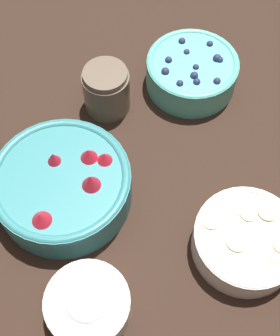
{
  "coord_description": "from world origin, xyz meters",
  "views": [
    {
      "loc": [
        0.41,
        -0.14,
        0.69
      ],
      "look_at": [
        0.05,
        -0.07,
        0.04
      ],
      "focal_mm": 50.0,
      "sensor_mm": 36.0,
      "label": 1
    }
  ],
  "objects_px": {
    "jar_chocolate": "(107,91)",
    "bowl_strawberries": "(63,185)",
    "bowl_bananas": "(246,240)",
    "bowl_cream": "(88,304)",
    "bowl_blueberries": "(192,71)"
  },
  "relations": [
    {
      "from": "bowl_cream",
      "to": "jar_chocolate",
      "type": "height_order",
      "value": "jar_chocolate"
    },
    {
      "from": "bowl_strawberries",
      "to": "bowl_bananas",
      "type": "height_order",
      "value": "bowl_strawberries"
    },
    {
      "from": "jar_chocolate",
      "to": "bowl_strawberries",
      "type": "bearing_deg",
      "value": -29.98
    },
    {
      "from": "bowl_blueberries",
      "to": "bowl_bananas",
      "type": "distance_m",
      "value": 0.34
    },
    {
      "from": "bowl_cream",
      "to": "jar_chocolate",
      "type": "relative_size",
      "value": 1.35
    },
    {
      "from": "bowl_bananas",
      "to": "jar_chocolate",
      "type": "distance_m",
      "value": 0.35
    },
    {
      "from": "bowl_blueberries",
      "to": "bowl_cream",
      "type": "height_order",
      "value": "bowl_blueberries"
    },
    {
      "from": "bowl_blueberries",
      "to": "bowl_cream",
      "type": "relative_size",
      "value": 1.39
    },
    {
      "from": "bowl_strawberries",
      "to": "bowl_bananas",
      "type": "relative_size",
      "value": 1.36
    },
    {
      "from": "bowl_bananas",
      "to": "jar_chocolate",
      "type": "bearing_deg",
      "value": -153.37
    },
    {
      "from": "bowl_strawberries",
      "to": "jar_chocolate",
      "type": "distance_m",
      "value": 0.2
    },
    {
      "from": "bowl_bananas",
      "to": "jar_chocolate",
      "type": "xyz_separation_m",
      "value": [
        -0.32,
        -0.16,
        0.01
      ]
    },
    {
      "from": "bowl_bananas",
      "to": "bowl_cream",
      "type": "distance_m",
      "value": 0.25
    },
    {
      "from": "jar_chocolate",
      "to": "bowl_bananas",
      "type": "bearing_deg",
      "value": 26.63
    },
    {
      "from": "bowl_blueberries",
      "to": "jar_chocolate",
      "type": "height_order",
      "value": "jar_chocolate"
    }
  ]
}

